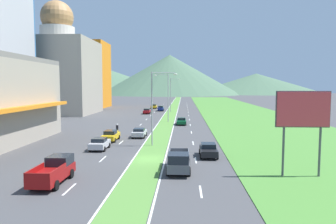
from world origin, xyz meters
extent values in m
plane|color=#424244|center=(0.00, 0.00, 0.00)|extent=(600.00, 600.00, 0.00)
cube|color=#518438|center=(0.00, 60.00, 0.03)|extent=(3.20, 240.00, 0.06)
cube|color=#477F33|center=(20.60, 60.00, 0.03)|extent=(24.00, 240.00, 0.06)
cube|color=silver|center=(-5.10, -10.00, 0.01)|extent=(0.16, 2.80, 0.01)
cube|color=silver|center=(-5.10, -0.01, 0.01)|extent=(0.16, 2.80, 0.01)
cube|color=silver|center=(-5.10, 9.99, 0.01)|extent=(0.16, 2.80, 0.01)
cube|color=silver|center=(-5.10, 19.99, 0.01)|extent=(0.16, 2.80, 0.01)
cube|color=silver|center=(-5.10, 29.98, 0.01)|extent=(0.16, 2.80, 0.01)
cube|color=silver|center=(-5.10, 39.98, 0.01)|extent=(0.16, 2.80, 0.01)
cube|color=silver|center=(-5.10, 49.97, 0.01)|extent=(0.16, 2.80, 0.01)
cube|color=silver|center=(-5.10, 59.97, 0.01)|extent=(0.16, 2.80, 0.01)
cube|color=silver|center=(-5.10, 69.97, 0.01)|extent=(0.16, 2.80, 0.01)
cube|color=silver|center=(-5.10, 79.96, 0.01)|extent=(0.16, 2.80, 0.01)
cube|color=silver|center=(-5.10, 89.96, 0.01)|extent=(0.16, 2.80, 0.01)
cube|color=silver|center=(-5.10, 99.96, 0.01)|extent=(0.16, 2.80, 0.01)
cube|color=silver|center=(-5.10, 109.95, 0.01)|extent=(0.16, 2.80, 0.01)
cube|color=silver|center=(5.10, -10.00, 0.01)|extent=(0.16, 2.80, 0.01)
cube|color=silver|center=(5.10, -0.01, 0.01)|extent=(0.16, 2.80, 0.01)
cube|color=silver|center=(5.10, 9.99, 0.01)|extent=(0.16, 2.80, 0.01)
cube|color=silver|center=(5.10, 19.99, 0.01)|extent=(0.16, 2.80, 0.01)
cube|color=silver|center=(5.10, 29.98, 0.01)|extent=(0.16, 2.80, 0.01)
cube|color=silver|center=(5.10, 39.98, 0.01)|extent=(0.16, 2.80, 0.01)
cube|color=silver|center=(5.10, 49.97, 0.01)|extent=(0.16, 2.80, 0.01)
cube|color=silver|center=(5.10, 59.97, 0.01)|extent=(0.16, 2.80, 0.01)
cube|color=silver|center=(5.10, 69.97, 0.01)|extent=(0.16, 2.80, 0.01)
cube|color=silver|center=(5.10, 79.96, 0.01)|extent=(0.16, 2.80, 0.01)
cube|color=silver|center=(5.10, 89.96, 0.01)|extent=(0.16, 2.80, 0.01)
cube|color=silver|center=(5.10, 99.96, 0.01)|extent=(0.16, 2.80, 0.01)
cube|color=silver|center=(5.10, 109.95, 0.01)|extent=(0.16, 2.80, 0.01)
cube|color=silver|center=(-1.75, 60.00, 0.01)|extent=(0.16, 240.00, 0.01)
cube|color=silver|center=(1.75, 60.00, 0.01)|extent=(0.16, 240.00, 0.01)
cube|color=orange|center=(-17.24, 4.74, 5.15)|extent=(2.82, 26.22, 0.63)
cube|color=#9E9384|center=(-31.97, 54.34, 10.46)|extent=(19.92, 19.92, 20.92)
cylinder|color=beige|center=(-31.97, 54.34, 22.73)|extent=(9.48, 9.48, 3.61)
sphere|color=#B27F4C|center=(-31.97, 54.34, 27.24)|extent=(9.02, 9.02, 9.02)
cube|color=orange|center=(-32.02, 80.11, 11.89)|extent=(14.79, 14.79, 23.79)
cone|color=#47664C|center=(-88.25, 290.88, 14.48)|extent=(172.12, 172.12, 28.96)
cone|color=#47664C|center=(-9.22, 249.49, 17.81)|extent=(126.77, 126.77, 35.62)
cone|color=#47664C|center=(76.15, 284.07, 10.00)|extent=(129.88, 129.88, 20.01)
cylinder|color=#99999E|center=(-0.45, 7.76, 4.93)|extent=(0.18, 0.18, 9.87)
cylinder|color=#99999E|center=(1.09, 7.79, 9.72)|extent=(3.09, 0.16, 0.10)
ellipsoid|color=silver|center=(2.64, 7.82, 9.52)|extent=(0.56, 0.28, 0.20)
cylinder|color=#99999E|center=(0.31, 34.94, 5.30)|extent=(0.18, 0.18, 10.60)
cylinder|color=#99999E|center=(-1.08, 34.85, 10.45)|extent=(2.79, 0.28, 0.10)
ellipsoid|color=silver|center=(-2.47, 34.76, 10.25)|extent=(0.56, 0.28, 0.20)
cylinder|color=#99999E|center=(-0.32, 62.12, 5.12)|extent=(0.18, 0.18, 10.24)
cylinder|color=#99999E|center=(1.06, 62.01, 10.09)|extent=(2.77, 0.32, 0.10)
ellipsoid|color=silver|center=(2.45, 61.90, 9.89)|extent=(0.56, 0.28, 0.20)
cylinder|color=#4C4C51|center=(12.58, -5.64, 2.25)|extent=(0.20, 0.20, 4.50)
cylinder|color=#4C4C51|center=(15.73, -5.64, 2.25)|extent=(0.20, 0.20, 4.50)
cube|color=#D83847|center=(14.15, -5.74, 6.00)|extent=(4.50, 0.16, 3.00)
cube|color=#4C4C51|center=(14.15, -5.62, 6.00)|extent=(4.70, 0.08, 3.20)
cube|color=yellow|center=(-6.87, 11.27, 0.66)|extent=(1.84, 4.58, 0.68)
cube|color=black|center=(-6.87, 11.08, 1.28)|extent=(1.58, 2.01, 0.55)
cylinder|color=black|center=(-7.75, 12.69, 0.32)|extent=(0.22, 0.64, 0.64)
cylinder|color=black|center=(-5.99, 12.69, 0.32)|extent=(0.22, 0.64, 0.64)
cylinder|color=black|center=(-7.75, 9.85, 0.32)|extent=(0.22, 0.64, 0.64)
cylinder|color=black|center=(-5.99, 9.85, 0.32)|extent=(0.22, 0.64, 0.64)
cube|color=#0C5128|center=(3.29, 30.51, 0.63)|extent=(1.86, 4.54, 0.61)
cube|color=black|center=(3.29, 30.69, 1.20)|extent=(1.60, 2.00, 0.52)
cylinder|color=black|center=(4.19, 29.10, 0.32)|extent=(0.22, 0.64, 0.64)
cylinder|color=black|center=(2.40, 29.10, 0.32)|extent=(0.22, 0.64, 0.64)
cylinder|color=black|center=(4.19, 31.92, 0.32)|extent=(0.22, 0.64, 0.64)
cylinder|color=black|center=(2.40, 31.92, 0.32)|extent=(0.22, 0.64, 0.64)
cube|color=navy|center=(-3.57, 65.08, 0.70)|extent=(1.74, 4.35, 0.76)
cube|color=black|center=(-3.57, 64.90, 1.34)|extent=(1.49, 1.92, 0.53)
cylinder|color=black|center=(-4.41, 66.43, 0.32)|extent=(0.22, 0.64, 0.64)
cylinder|color=black|center=(-2.74, 66.43, 0.32)|extent=(0.22, 0.64, 0.64)
cylinder|color=black|center=(-4.41, 63.73, 0.32)|extent=(0.22, 0.64, 0.64)
cylinder|color=black|center=(-2.74, 63.73, 0.32)|extent=(0.22, 0.64, 0.64)
cube|color=black|center=(6.58, 1.73, 0.65)|extent=(1.85, 4.15, 0.67)
cube|color=black|center=(6.58, 1.90, 1.25)|extent=(1.59, 1.83, 0.52)
cylinder|color=black|center=(7.47, 0.44, 0.32)|extent=(0.22, 0.64, 0.64)
cylinder|color=black|center=(5.69, 0.44, 0.32)|extent=(0.22, 0.64, 0.64)
cylinder|color=black|center=(7.47, 3.02, 0.32)|extent=(0.22, 0.64, 0.64)
cylinder|color=black|center=(5.69, 3.02, 0.32)|extent=(0.22, 0.64, 0.64)
cube|color=#B2B2B7|center=(-3.16, 14.71, 0.64)|extent=(1.87, 4.20, 0.65)
cube|color=black|center=(-3.16, 14.54, 1.18)|extent=(1.61, 1.85, 0.42)
cylinder|color=black|center=(-4.06, 16.01, 0.32)|extent=(0.22, 0.64, 0.64)
cylinder|color=black|center=(-2.26, 16.01, 0.32)|extent=(0.22, 0.64, 0.64)
cylinder|color=black|center=(-4.06, 13.41, 0.32)|extent=(0.22, 0.64, 0.64)
cylinder|color=black|center=(-2.26, 13.41, 0.32)|extent=(0.22, 0.64, 0.64)
cube|color=maroon|center=(-6.78, 54.55, 0.65)|extent=(1.79, 4.04, 0.66)
cube|color=black|center=(-6.78, 54.38, 1.24)|extent=(1.54, 1.78, 0.51)
cylinder|color=black|center=(-7.64, 55.80, 0.32)|extent=(0.22, 0.64, 0.64)
cylinder|color=black|center=(-5.92, 55.80, 0.32)|extent=(0.22, 0.64, 0.64)
cylinder|color=black|center=(-7.64, 53.29, 0.32)|extent=(0.22, 0.64, 0.64)
cylinder|color=black|center=(-5.92, 53.29, 0.32)|extent=(0.22, 0.64, 0.64)
cube|color=#B2B2B7|center=(-6.81, 5.00, 0.67)|extent=(1.87, 4.00, 0.71)
cube|color=black|center=(-6.81, 4.84, 1.26)|extent=(1.61, 1.76, 0.48)
cylinder|color=black|center=(-7.70, 6.24, 0.32)|extent=(0.22, 0.64, 0.64)
cylinder|color=black|center=(-5.91, 6.24, 0.32)|extent=(0.22, 0.64, 0.64)
cylinder|color=black|center=(-7.70, 3.76, 0.32)|extent=(0.22, 0.64, 0.64)
cylinder|color=black|center=(-5.91, 3.76, 0.32)|extent=(0.22, 0.64, 0.64)
cube|color=yellow|center=(-6.77, 75.20, 0.65)|extent=(1.88, 4.34, 0.67)
cube|color=black|center=(-6.77, 75.02, 1.24)|extent=(1.62, 1.91, 0.51)
cylinder|color=black|center=(-7.68, 76.54, 0.32)|extent=(0.22, 0.64, 0.64)
cylinder|color=black|center=(-5.87, 76.54, 0.32)|extent=(0.22, 0.64, 0.64)
cylinder|color=black|center=(-7.68, 73.85, 0.32)|extent=(0.22, 0.64, 0.64)
cylinder|color=black|center=(-5.87, 73.85, 0.32)|extent=(0.22, 0.64, 0.64)
cube|color=maroon|center=(-6.99, -8.72, 0.80)|extent=(2.00, 5.40, 0.80)
cube|color=black|center=(-6.99, -7.12, 1.60)|extent=(1.84, 2.00, 0.80)
cube|color=maroon|center=(-7.93, -9.82, 1.42)|extent=(0.10, 3.20, 0.44)
cube|color=maroon|center=(-6.05, -9.82, 1.42)|extent=(0.10, 3.20, 0.44)
cube|color=maroon|center=(-6.99, -11.37, 1.42)|extent=(1.84, 0.10, 0.44)
cylinder|color=black|center=(-7.95, -7.10, 0.40)|extent=(0.26, 0.80, 0.80)
cylinder|color=black|center=(-6.03, -7.10, 0.40)|extent=(0.26, 0.80, 0.80)
cylinder|color=black|center=(-7.95, -10.34, 0.40)|extent=(0.26, 0.80, 0.80)
cylinder|color=black|center=(-6.03, -10.34, 0.40)|extent=(0.26, 0.80, 0.80)
cube|color=#515459|center=(3.32, -4.34, 0.80)|extent=(2.00, 5.40, 0.80)
cube|color=black|center=(3.32, -5.94, 1.60)|extent=(1.84, 2.00, 0.80)
cube|color=#515459|center=(4.26, -3.24, 1.42)|extent=(0.10, 3.20, 0.44)
cube|color=#515459|center=(2.38, -3.24, 1.42)|extent=(0.10, 3.20, 0.44)
cube|color=#515459|center=(3.32, -1.69, 1.42)|extent=(1.84, 0.10, 0.44)
cylinder|color=black|center=(4.28, -5.96, 0.40)|extent=(0.26, 0.80, 0.80)
cylinder|color=black|center=(2.36, -5.96, 0.40)|extent=(0.26, 0.80, 0.80)
cylinder|color=black|center=(4.28, -2.72, 0.40)|extent=(0.26, 0.80, 0.80)
cylinder|color=black|center=(2.36, -2.72, 0.40)|extent=(0.26, 0.80, 0.80)
cylinder|color=black|center=(-7.12, 17.57, 0.30)|extent=(0.10, 0.60, 0.60)
cylinder|color=black|center=(-7.12, 16.17, 0.30)|extent=(0.12, 0.60, 0.60)
cube|color=yellow|center=(-7.12, 16.87, 0.47)|extent=(0.20, 1.12, 0.25)
ellipsoid|color=yellow|center=(-7.12, 17.07, 0.83)|extent=(0.24, 0.44, 0.24)
cube|color=black|center=(-7.12, 16.77, 1.20)|extent=(0.36, 0.28, 0.70)
sphere|color=silver|center=(-7.12, 16.82, 1.67)|extent=(0.26, 0.26, 0.26)
camera|label=1|loc=(3.79, -33.17, 8.07)|focal=33.23mm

